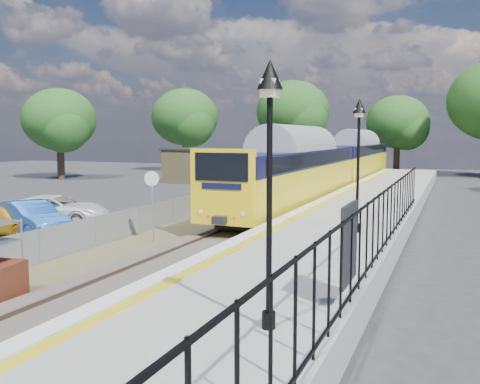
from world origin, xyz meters
The scene contains 15 objects.
ground centered at (0.00, 0.00, 0.00)m, with size 120.00×120.00×0.00m, color #2D2D30.
track_bed centered at (-0.47, 9.67, 0.09)m, with size 5.90×80.00×0.29m.
platform centered at (4.20, 8.00, 0.45)m, with size 5.00×70.00×0.90m, color gray.
platform_edge centered at (2.14, 8.00, 0.90)m, with size 0.90×70.00×0.01m.
victorian_lamp_south centered at (5.50, -4.00, 4.30)m, with size 0.44×0.44×4.60m.
victorian_lamp_north centered at (5.30, 6.00, 4.30)m, with size 0.44×0.44×4.60m.
palisade_fence centered at (6.55, 2.24, 1.84)m, with size 0.12×26.00×2.00m.
wire_fence centered at (-4.20, 12.00, 0.60)m, with size 0.06×52.00×1.20m.
outbuilding centered at (-10.91, 31.21, 1.52)m, with size 10.80×10.10×3.12m.
tree_line centered at (1.40, 42.00, 6.61)m, with size 56.80×43.80×11.88m.
train centered at (0.00, 26.84, 2.34)m, with size 2.82×40.83×3.51m.
speed_sign centered at (-2.50, 5.35, 1.97)m, with size 0.56×0.19×2.88m.
car_blue centered at (-8.31, 5.00, 0.74)m, with size 1.56×4.46×1.47m, color #19489B.
car_yellow centered at (-9.49, 4.96, 0.61)m, with size 1.72×4.24×1.23m, color gold.
car_white centered at (-9.36, 7.73, 0.70)m, with size 2.33×5.05×1.40m, color white.
Camera 1 is at (8.41, -12.53, 4.23)m, focal length 40.00 mm.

